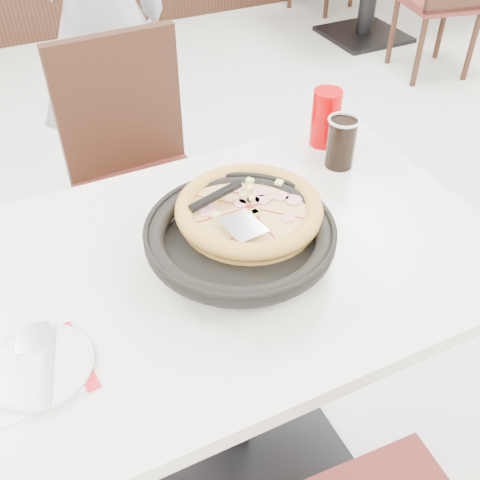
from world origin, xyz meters
name	(u,v)px	position (x,y,z in m)	size (l,w,h in m)	color
floor	(299,411)	(0.00, 0.00, 0.00)	(7.00, 7.00, 0.00)	#B9B9B5
main_table	(232,357)	(-0.22, 0.03, 0.38)	(1.20, 0.80, 0.75)	silver
chair_far	(148,193)	(-0.22, 0.69, 0.47)	(0.42, 0.42, 0.95)	black
trivet	(239,232)	(-0.18, 0.06, 0.77)	(0.13, 0.13, 0.04)	black
pizza_pan	(240,243)	(-0.21, 0.00, 0.79)	(0.33, 0.33, 0.01)	black
pizza	(249,215)	(-0.16, 0.06, 0.81)	(0.31, 0.31, 0.02)	gold
pizza_server	(243,225)	(-0.21, 0.00, 0.84)	(0.07, 0.09, 0.00)	silver
napkin	(37,370)	(-0.67, -0.11, 0.75)	(0.17, 0.17, 0.00)	white
side_plate	(40,367)	(-0.66, -0.11, 0.76)	(0.19, 0.19, 0.01)	silver
fork	(49,365)	(-0.65, -0.12, 0.77)	(0.02, 0.17, 0.00)	silver
cola_glass	(341,144)	(0.19, 0.22, 0.81)	(0.07, 0.07, 0.13)	black
red_cup	(326,118)	(0.21, 0.33, 0.83)	(0.08, 0.08, 0.16)	#B50002
diner_person	(102,27)	(-0.17, 1.24, 0.84)	(0.61, 0.40, 1.68)	#A1A1A6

